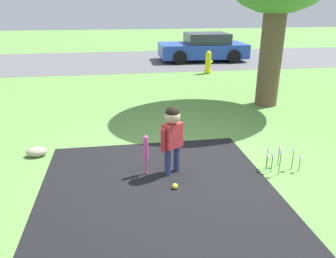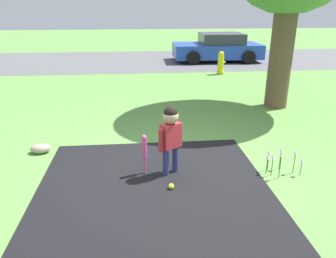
# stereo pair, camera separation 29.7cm
# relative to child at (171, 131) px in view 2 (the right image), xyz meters

# --- Properties ---
(ground_plane) EXTENTS (60.00, 60.00, 0.00)m
(ground_plane) POSITION_rel_child_xyz_m (0.11, 0.18, -0.69)
(ground_plane) COLOR #5B8C42
(street_strip) EXTENTS (40.00, 6.00, 0.01)m
(street_strip) POSITION_rel_child_xyz_m (0.11, 10.70, -0.68)
(street_strip) COLOR #59595B
(street_strip) RESTS_ON ground
(child) EXTENTS (0.37, 0.29, 1.06)m
(child) POSITION_rel_child_xyz_m (0.00, 0.00, 0.00)
(child) COLOR navy
(child) RESTS_ON ground
(baseball_bat) EXTENTS (0.07, 0.07, 0.63)m
(baseball_bat) POSITION_rel_child_xyz_m (-0.39, 0.03, -0.28)
(baseball_bat) COLOR #E54CA5
(baseball_bat) RESTS_ON ground
(sports_ball) EXTENTS (0.08, 0.08, 0.08)m
(sports_ball) POSITION_rel_child_xyz_m (-0.04, -0.46, -0.64)
(sports_ball) COLOR yellow
(sports_ball) RESTS_ON ground
(fire_hydrant) EXTENTS (0.30, 0.27, 0.82)m
(fire_hydrant) POSITION_rel_child_xyz_m (2.59, 7.29, -0.28)
(fire_hydrant) COLOR yellow
(fire_hydrant) RESTS_ON ground
(parked_car) EXTENTS (3.85, 2.14, 1.20)m
(parked_car) POSITION_rel_child_xyz_m (3.18, 10.23, -0.12)
(parked_car) COLOR #2347AD
(parked_car) RESTS_ON ground
(flower_bed) EXTENTS (0.54, 0.34, 0.41)m
(flower_bed) POSITION_rel_child_xyz_m (1.64, -0.17, -0.40)
(flower_bed) COLOR #38702D
(flower_bed) RESTS_ON ground
(edging_rock) EXTENTS (0.34, 0.24, 0.16)m
(edging_rock) POSITION_rel_child_xyz_m (-2.16, 0.94, -0.61)
(edging_rock) COLOR #9E937F
(edging_rock) RESTS_ON ground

